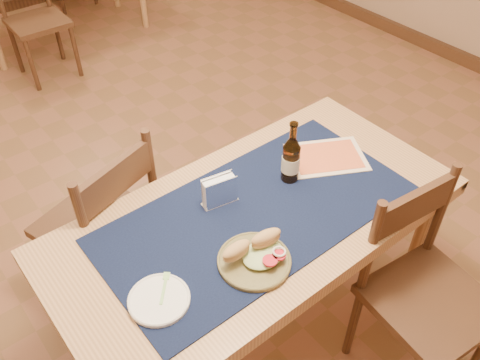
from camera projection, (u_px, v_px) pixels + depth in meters
main_table at (256, 228)px, 1.99m from camera, size 1.60×0.80×0.75m
placemat at (256, 213)px, 1.93m from camera, size 1.20×0.60×0.01m
baseboard at (163, 220)px, 2.87m from camera, size 6.00×7.00×0.10m
chair_main_far at (103, 224)px, 2.24m from camera, size 0.55×0.55×0.95m
chair_main_near at (424, 291)px, 1.98m from camera, size 0.48×0.48×0.94m
chair_back_near at (35, 18)px, 3.88m from camera, size 0.42×0.42×0.89m
sandwich_plate at (256, 256)px, 1.74m from camera, size 0.26×0.26×0.10m
side_plate at (159, 299)px, 1.63m from camera, size 0.20×0.20×0.02m
fork at (165, 285)px, 1.66m from camera, size 0.10×0.10×0.00m
beer_bottle at (291, 159)px, 2.00m from camera, size 0.07×0.07×0.27m
napkin_holder at (220, 191)px, 1.93m from camera, size 0.15×0.08×0.13m
menu_card at (327, 157)px, 2.17m from camera, size 0.40×0.36×0.01m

